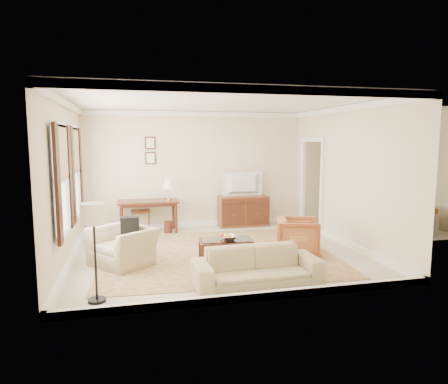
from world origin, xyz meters
name	(u,v)px	position (x,y,z in m)	size (l,w,h in m)	color
room_shell	(217,125)	(0.00, 0.00, 2.47)	(5.51, 5.01, 2.91)	beige
annex_bedroom	(383,215)	(4.49, 1.15, 0.34)	(3.00, 2.70, 2.90)	beige
window_front	(62,180)	(-2.70, -0.70, 1.55)	(0.12, 1.56, 1.80)	#CCB284
window_rear	(75,173)	(-2.70, 0.90, 1.55)	(0.12, 1.56, 1.80)	#CCB284
doorway	(312,186)	(2.71, 1.50, 1.08)	(0.10, 1.12, 2.25)	white
rug	(217,254)	(-0.03, -0.13, 0.01)	(4.32, 3.71, 0.01)	brown
writing_desk	(148,205)	(-1.23, 2.05, 0.66)	(1.41, 0.70, 0.77)	#441F13
desk_chair	(140,209)	(-1.41, 2.40, 0.53)	(0.45, 0.45, 1.05)	brown
desk_lamp	(169,189)	(-0.74, 2.05, 1.02)	(0.32, 0.32, 0.50)	silver
framed_prints	(150,150)	(-1.13, 2.47, 1.94)	(0.25, 0.04, 0.68)	#441F13
sideboard	(243,211)	(1.16, 2.23, 0.39)	(1.27, 0.49, 0.78)	brown
tv	(244,176)	(1.16, 2.21, 1.29)	(1.02, 0.59, 0.13)	black
coffee_table	(226,244)	(0.03, -0.58, 0.31)	(1.00, 0.64, 0.41)	#441F13
fruit_bowl	(229,237)	(0.07, -0.62, 0.46)	(0.42, 0.42, 0.10)	silver
book_a	(223,252)	(-0.03, -0.57, 0.16)	(0.28, 0.04, 0.38)	brown
book_b	(234,253)	(0.16, -0.68, 0.16)	(0.28, 0.03, 0.38)	brown
striped_armchair	(298,235)	(1.46, -0.52, 0.39)	(0.76, 0.71, 0.78)	#954020
club_armchair	(123,240)	(-1.79, -0.38, 0.45)	(1.02, 0.66, 0.89)	tan
backpack	(130,225)	(-1.67, -0.34, 0.69)	(0.32, 0.22, 0.40)	black
sofa	(257,261)	(0.19, -1.88, 0.38)	(1.92, 0.56, 0.75)	tan
floor_lamp	(94,221)	(-2.13, -1.99, 1.12)	(0.34, 0.34, 1.36)	black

